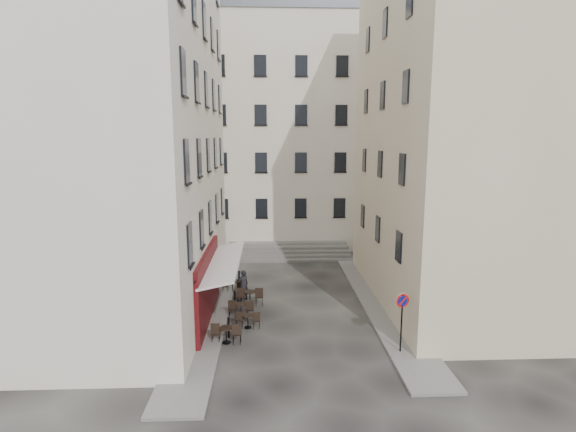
{
  "coord_description": "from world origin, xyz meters",
  "views": [
    {
      "loc": [
        -1.35,
        -20.04,
        8.92
      ],
      "look_at": [
        -0.38,
        4.0,
        4.66
      ],
      "focal_mm": 28.0,
      "sensor_mm": 36.0,
      "label": 1
    }
  ],
  "objects": [
    {
      "name": "ground",
      "position": [
        0.0,
        0.0,
        0.0
      ],
      "size": [
        90.0,
        90.0,
        0.0
      ],
      "primitive_type": "plane",
      "color": "black",
      "rests_on": "ground"
    },
    {
      "name": "sidewalk_left",
      "position": [
        -4.5,
        4.0,
        0.06
      ],
      "size": [
        2.0,
        22.0,
        0.12
      ],
      "primitive_type": "cube",
      "color": "slate",
      "rests_on": "ground"
    },
    {
      "name": "sidewalk_right",
      "position": [
        4.5,
        3.0,
        0.06
      ],
      "size": [
        2.0,
        18.0,
        0.12
      ],
      "primitive_type": "cube",
      "color": "slate",
      "rests_on": "ground"
    },
    {
      "name": "building_left",
      "position": [
        -10.5,
        3.0,
        10.31
      ],
      "size": [
        12.2,
        16.2,
        20.6
      ],
      "color": "beige",
      "rests_on": "ground"
    },
    {
      "name": "building_right",
      "position": [
        10.5,
        3.5,
        9.31
      ],
      "size": [
        12.2,
        14.2,
        18.6
      ],
      "color": "#C8B894",
      "rests_on": "ground"
    },
    {
      "name": "building_back",
      "position": [
        -1.0,
        19.0,
        9.31
      ],
      "size": [
        18.2,
        10.2,
        18.6
      ],
      "color": "beige",
      "rests_on": "ground"
    },
    {
      "name": "cafe_storefront",
      "position": [
        -4.32,
        1.0,
        1.88
      ],
      "size": [
        1.74,
        7.3,
        3.5
      ],
      "color": "#470A0C",
      "rests_on": "ground"
    },
    {
      "name": "stone_steps",
      "position": [
        0.0,
        12.57,
        0.4
      ],
      "size": [
        9.0,
        3.15,
        0.8
      ],
      "color": "#5A5755",
      "rests_on": "ground"
    },
    {
      "name": "bollard_near",
      "position": [
        -3.25,
        -1.0,
        0.53
      ],
      "size": [
        0.12,
        0.12,
        0.98
      ],
      "color": "black",
      "rests_on": "ground"
    },
    {
      "name": "bollard_mid",
      "position": [
        -3.25,
        2.5,
        0.53
      ],
      "size": [
        0.12,
        0.12,
        0.98
      ],
      "color": "black",
      "rests_on": "ground"
    },
    {
      "name": "bollard_far",
      "position": [
        -3.25,
        6.0,
        0.53
      ],
      "size": [
        0.12,
        0.12,
        0.98
      ],
      "color": "black",
      "rests_on": "ground"
    },
    {
      "name": "no_parking_sign",
      "position": [
        4.02,
        -2.86,
        1.87
      ],
      "size": [
        0.58,
        0.2,
        2.63
      ],
      "rotation": [
        0.0,
        0.0,
        0.27
      ],
      "color": "black",
      "rests_on": "ground"
    },
    {
      "name": "bistro_table_a",
      "position": [
        -3.3,
        -1.58,
        0.47
      ],
      "size": [
        1.31,
        0.62,
        0.92
      ],
      "color": "black",
      "rests_on": "ground"
    },
    {
      "name": "bistro_table_b",
      "position": [
        -2.44,
        -0.04,
        0.42
      ],
      "size": [
        1.17,
        0.55,
        0.82
      ],
      "color": "black",
      "rests_on": "ground"
    },
    {
      "name": "bistro_table_c",
      "position": [
        -2.84,
        1.25,
        0.45
      ],
      "size": [
        1.26,
        0.59,
        0.89
      ],
      "color": "black",
      "rests_on": "ground"
    },
    {
      "name": "bistro_table_d",
      "position": [
        -2.46,
        2.88,
        0.5
      ],
      "size": [
        1.4,
        0.66,
        0.98
      ],
      "color": "black",
      "rests_on": "ground"
    },
    {
      "name": "bistro_table_e",
      "position": [
        -3.54,
        4.82,
        0.43
      ],
      "size": [
        1.2,
        0.56,
        0.85
      ],
      "color": "black",
      "rests_on": "ground"
    },
    {
      "name": "pedestrian",
      "position": [
        -2.87,
        3.72,
        0.85
      ],
      "size": [
        0.74,
        0.67,
        1.71
      ],
      "primitive_type": "imported",
      "rotation": [
        0.0,
        0.0,
        3.66
      ],
      "color": "black",
      "rests_on": "ground"
    }
  ]
}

